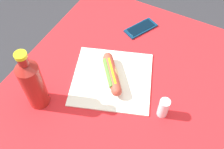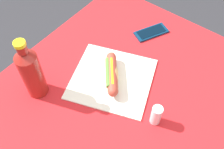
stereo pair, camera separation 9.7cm
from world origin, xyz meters
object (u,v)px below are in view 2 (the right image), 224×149
hot_dog (112,74)px  soda_bottle (31,72)px  cell_phone (151,32)px  salt_shaker (156,115)px

hot_dog → soda_bottle: bearing=138.3°
cell_phone → soda_bottle: 0.55m
cell_phone → soda_bottle: size_ratio=0.62×
hot_dog → cell_phone: size_ratio=1.00×
cell_phone → salt_shaker: salt_shaker is taller
soda_bottle → salt_shaker: soda_bottle is taller
soda_bottle → salt_shaker: bearing=-68.9°
soda_bottle → salt_shaker: 0.44m
soda_bottle → cell_phone: bearing=-18.2°
hot_dog → salt_shaker: bearing=-102.3°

